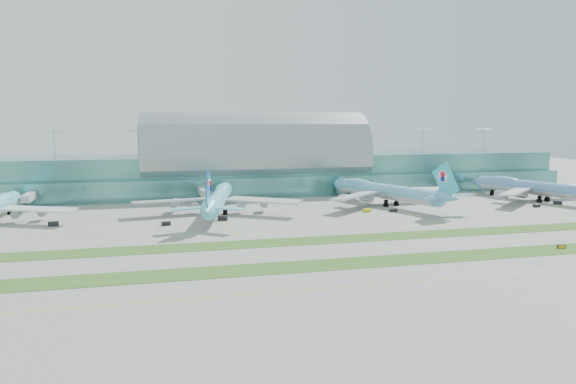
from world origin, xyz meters
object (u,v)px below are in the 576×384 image
object	(u,v)px
terminal	(254,165)
airliner_b	(218,198)
airliner_c	(384,190)
airliner_d	(535,187)
taxiway_sign_east	(562,247)

from	to	relation	value
terminal	airliner_b	xyz separation A→B (m)	(-28.04, -67.59, -7.54)
airliner_c	airliner_d	size ratio (longest dim) A/B	1.02
airliner_d	terminal	bearing A→B (deg)	132.80
terminal	airliner_d	distance (m)	141.14
terminal	taxiway_sign_east	xyz separation A→B (m)	(64.33, -156.00, -13.67)
airliner_b	taxiway_sign_east	world-z (taller)	airliner_b
airliner_c	airliner_d	world-z (taller)	airliner_c
terminal	airliner_c	bearing A→B (deg)	-51.91
airliner_b	airliner_c	world-z (taller)	airliner_c
airliner_b	airliner_c	xyz separation A→B (m)	(76.42, 5.86, 0.09)
airliner_c	terminal	bearing A→B (deg)	109.12
airliner_b	taxiway_sign_east	bearing A→B (deg)	-30.90
airliner_d	taxiway_sign_east	distance (m)	106.96
terminal	airliner_b	distance (m)	73.56
airliner_d	taxiway_sign_east	bearing A→B (deg)	-142.52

